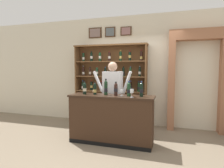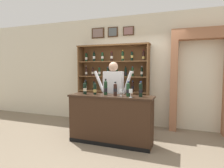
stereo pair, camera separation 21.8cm
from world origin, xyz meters
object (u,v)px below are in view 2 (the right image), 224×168
Objects in this scene: tasting_bottle_chianti at (106,88)px; tasting_bottle_bianco at (115,89)px; shopkeeper at (113,90)px; tasting_bottle_super_tuscan at (85,88)px; tasting_bottle_brunello at (95,89)px; tasting_bottle_riserva at (141,90)px; wine_glass_left at (131,91)px; tasting_bottle_grappa at (128,89)px; wine_shelf at (113,82)px; tasting_counter at (111,119)px; wine_glass_center at (121,91)px.

tasting_bottle_bianco is (0.23, -0.03, -0.02)m from tasting_bottle_chianti.
shopkeeper is 0.70m from tasting_bottle_super_tuscan.
shopkeeper is 0.55m from tasting_bottle_brunello.
tasting_bottle_riserva is (0.75, -0.49, 0.08)m from shopkeeper.
wine_glass_left is at bearing -47.13° from shopkeeper.
tasting_bottle_grappa is at bearing -1.15° from tasting_bottle_bianco.
wine_shelf is 1.25× the size of tasting_counter.
tasting_bottle_bianco is at bearing -67.79° from wine_shelf.
tasting_bottle_brunello is at bearing 177.40° from tasting_bottle_bianco.
tasting_bottle_grappa is (0.50, -0.51, 0.08)m from shopkeeper.
wine_shelf is 8.33× the size of tasting_bottle_brunello.
tasting_bottle_chianti is 0.76m from tasting_bottle_riserva.
tasting_bottle_super_tuscan is at bearing -179.27° from tasting_counter.
shopkeeper is 0.48m from tasting_bottle_chianti.
tasting_bottle_bianco reaches higher than wine_glass_left.
tasting_counter is 6.22× the size of tasting_bottle_bianco.
wine_shelf is 1.32m from tasting_bottle_brunello.
wine_shelf is at bearing 116.49° from wine_glass_center.
tasting_bottle_bianco is 0.93× the size of tasting_bottle_riserva.
shopkeeper is 6.46× the size of tasting_bottle_brunello.
tasting_bottle_super_tuscan is 1.08m from wine_glass_left.
wine_shelf is 15.98× the size of wine_glass_center.
tasting_counter is (0.44, -1.33, -0.69)m from wine_shelf.
tasting_bottle_bianco is (0.10, -0.01, 0.65)m from tasting_counter.
tasting_bottle_grappa is at bearing -45.37° from shopkeeper.
tasting_bottle_bianco is at bearing -6.32° from tasting_counter.
tasting_bottle_super_tuscan is 1.75× the size of wine_glass_left.
wine_glass_left is at bearing -17.10° from tasting_counter.
tasting_bottle_chianti is 1.11× the size of tasting_bottle_grappa.
tasting_bottle_super_tuscan is 0.23m from tasting_bottle_brunello.
tasting_bottle_riserva reaches higher than wine_glass_center.
shopkeeper is at bearing 132.87° from wine_glass_left.
tasting_bottle_riserva reaches higher than tasting_bottle_super_tuscan.
wine_glass_center is at bearing -175.49° from tasting_bottle_riserva.
tasting_bottle_grappa is at bearing 4.78° from wine_glass_center.
tasting_counter is 6.68× the size of tasting_bottle_brunello.
tasting_counter is 6.27× the size of tasting_bottle_super_tuscan.
tasting_bottle_brunello reaches higher than tasting_counter.
wine_shelf is at bearing 111.01° from shopkeeper.
tasting_bottle_bianco is 0.93× the size of tasting_bottle_grappa.
shopkeeper reaches higher than tasting_bottle_super_tuscan.
shopkeeper is 5.57× the size of tasting_bottle_grappa.
wine_shelf is at bearing 128.99° from tasting_bottle_riserva.
wine_shelf is 1.71m from tasting_bottle_riserva.
tasting_bottle_riserva is at bearing -0.45° from tasting_bottle_brunello.
wine_glass_center is (-0.15, -0.01, -0.04)m from tasting_bottle_grappa.
tasting_bottle_riserva is 0.22m from wine_glass_left.
tasting_bottle_brunello is 0.61m from wine_glass_center.
tasting_bottle_chianti is 0.23m from tasting_bottle_bianco.
tasting_bottle_riserva is at bearing -51.01° from wine_shelf.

